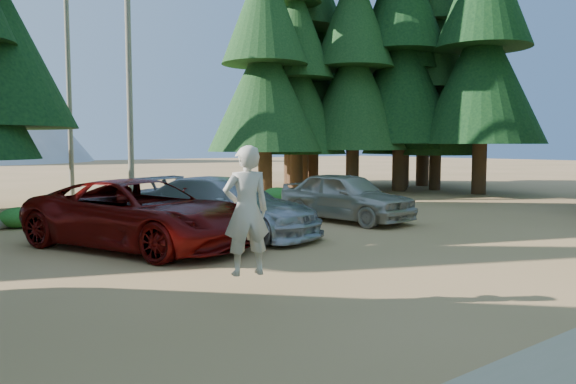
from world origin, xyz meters
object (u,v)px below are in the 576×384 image
silver_minivan_right (346,196)px  log_left (12,222)px  silver_minivan_center (226,207)px  red_pickup (141,214)px  log_mid (127,212)px  log_right (242,207)px  frisbee_player (246,210)px

silver_minivan_right → log_left: silver_minivan_right is taller
silver_minivan_center → red_pickup: bearing=165.6°
log_left → log_mid: bearing=-20.2°
red_pickup → silver_minivan_right: 7.15m
red_pickup → log_mid: (1.99, 5.87, -0.68)m
log_mid → log_right: (4.00, -1.01, 0.02)m
frisbee_player → log_mid: frisbee_player is taller
red_pickup → log_right: bearing=16.9°
log_mid → red_pickup: bearing=-95.5°
log_mid → silver_minivan_center: bearing=-71.3°
silver_minivan_right → log_mid: 7.48m
red_pickup → log_mid: size_ratio=1.77×
log_left → log_right: size_ratio=0.93×
silver_minivan_center → log_mid: 5.67m
silver_minivan_center → log_mid: silver_minivan_center is taller
red_pickup → silver_minivan_center: red_pickup is taller
red_pickup → frisbee_player: frisbee_player is taller
frisbee_player → log_mid: 11.76m
log_left → log_right: 7.73m
silver_minivan_right → log_left: bearing=144.1°
red_pickup → silver_minivan_right: red_pickup is taller
log_right → frisbee_player: bearing=-147.9°
silver_minivan_center → frisbee_player: frisbee_player is taller
silver_minivan_right → frisbee_player: size_ratio=2.36×
silver_minivan_center → silver_minivan_right: size_ratio=1.17×
silver_minivan_center → log_mid: bearing=75.0°
silver_minivan_right → log_right: silver_minivan_right is taller
silver_minivan_center → log_right: bearing=32.5°
log_left → silver_minivan_right: bearing=-56.2°
silver_minivan_center → log_left: silver_minivan_center is taller
red_pickup → frisbee_player: size_ratio=2.99×
frisbee_player → red_pickup: bearing=-80.5°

